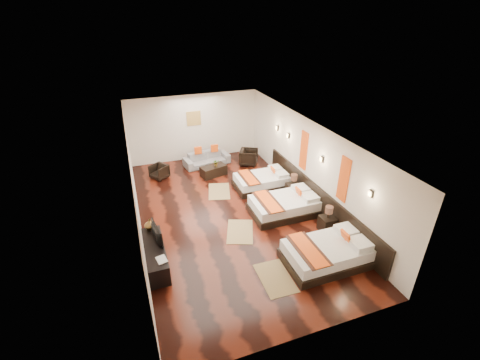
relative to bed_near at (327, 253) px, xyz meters
name	(u,v)px	position (x,y,z in m)	size (l,w,h in m)	color
floor	(229,213)	(-1.70, 3.00, -0.29)	(5.50, 9.50, 0.01)	black
ceiling	(228,131)	(-1.70, 3.00, 2.51)	(5.50, 9.50, 0.01)	white
back_wall	(194,127)	(-1.70, 7.75, 1.11)	(5.50, 0.01, 2.80)	silver
left_wall	(135,190)	(-4.45, 3.00, 1.11)	(0.01, 9.50, 2.80)	silver
right_wall	(308,162)	(1.05, 3.00, 1.11)	(0.01, 9.50, 2.80)	silver
headboard_panel	(317,199)	(1.01, 2.20, 0.16)	(0.08, 6.60, 0.90)	black
bed_near	(327,253)	(0.00, 0.00, 0.00)	(2.18, 1.37, 0.83)	black
bed_mid	(285,205)	(0.00, 2.45, 0.00)	(2.15, 1.35, 0.82)	black
bed_far	(262,181)	(0.00, 4.28, -0.03)	(1.94, 1.22, 0.74)	black
nightstand_a	(327,222)	(0.75, 1.16, 0.01)	(0.42, 0.42, 0.84)	black
nightstand_b	(293,189)	(0.75, 3.29, 0.01)	(0.43, 0.43, 0.85)	black
jute_mat_near	(275,278)	(-1.52, -0.10, -0.28)	(0.75, 1.20, 0.01)	olive
jute_mat_mid	(240,231)	(-1.70, 1.97, -0.28)	(0.75, 1.20, 0.01)	olive
jute_mat_far	(219,191)	(-1.60, 4.49, -0.28)	(0.75, 1.20, 0.01)	olive
tv_console	(156,255)	(-4.20, 1.42, -0.01)	(0.50, 1.80, 0.55)	black
tv	(154,234)	(-4.15, 1.64, 0.50)	(0.81, 0.11, 0.47)	black
book	(157,261)	(-4.20, 0.83, 0.28)	(0.23, 0.30, 0.03)	black
figurine	(150,224)	(-4.20, 2.21, 0.42)	(0.30, 0.30, 0.32)	brown
sofa	(207,159)	(-1.43, 6.86, -0.01)	(1.91, 0.75, 0.56)	gray
armchair_left	(159,172)	(-3.48, 6.30, -0.01)	(0.59, 0.60, 0.55)	black
armchair_right	(249,157)	(0.25, 6.31, 0.05)	(0.71, 0.73, 0.66)	black
coffee_table	(214,171)	(-1.43, 5.81, -0.09)	(1.00, 0.50, 0.40)	black
table_plant	(216,163)	(-1.32, 5.80, 0.25)	(0.24, 0.21, 0.27)	#2F5B1E
orange_panel_a	(344,179)	(1.03, 1.10, 1.41)	(0.04, 0.40, 1.30)	#D86014
orange_panel_b	(304,150)	(1.03, 3.30, 1.41)	(0.04, 0.40, 1.30)	#D86014
sconce_near	(371,194)	(1.01, 0.00, 1.56)	(0.07, 0.12, 0.18)	black
sconce_mid	(322,159)	(1.01, 2.20, 1.56)	(0.07, 0.12, 0.18)	black
sconce_far	(288,136)	(1.01, 4.40, 1.56)	(0.07, 0.12, 0.18)	black
sconce_lounge	(277,128)	(1.01, 5.30, 1.56)	(0.07, 0.12, 0.18)	black
gold_artwork	(194,118)	(-1.70, 7.73, 1.51)	(0.60, 0.04, 0.60)	#AD873F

